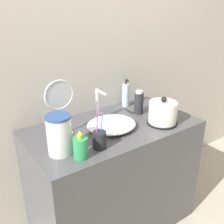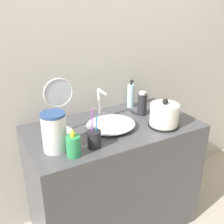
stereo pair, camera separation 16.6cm
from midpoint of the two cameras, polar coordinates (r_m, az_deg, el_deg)
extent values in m
cube|color=beige|center=(1.83, -2.09, 14.58)|extent=(6.00, 0.04, 2.60)
cube|color=#4C4C51|center=(1.92, 2.81, -14.09)|extent=(1.12, 0.61, 0.82)
ellipsoid|color=white|center=(1.66, 2.62, -2.78)|extent=(0.32, 0.29, 0.06)
cylinder|color=silver|center=(1.76, -0.12, 1.67)|extent=(0.02, 0.02, 0.22)
cylinder|color=silver|center=(1.67, 0.81, 4.27)|extent=(0.02, 0.11, 0.02)
cylinder|color=silver|center=(1.81, 0.85, -0.80)|extent=(0.02, 0.02, 0.04)
cylinder|color=black|center=(1.75, 13.80, -2.82)|extent=(0.20, 0.20, 0.01)
cylinder|color=white|center=(1.72, 14.02, -0.74)|extent=(0.18, 0.18, 0.15)
sphere|color=black|center=(1.69, 14.32, 2.17)|extent=(0.04, 0.04, 0.04)
cylinder|color=#232328|center=(1.45, -0.59, -6.02)|extent=(0.08, 0.08, 0.10)
cylinder|color=#B24CCC|center=(1.41, -1.05, -2.90)|extent=(0.02, 0.01, 0.19)
cylinder|color=#338CE0|center=(1.42, -0.09, -3.47)|extent=(0.01, 0.03, 0.16)
cylinder|color=silver|center=(1.99, 6.50, 3.49)|extent=(0.05, 0.05, 0.18)
cylinder|color=black|center=(1.96, 6.63, 6.24)|extent=(0.01, 0.01, 0.02)
cube|color=black|center=(1.95, 6.81, 6.68)|extent=(0.01, 0.03, 0.01)
cylinder|color=#2D9956|center=(1.37, -4.96, -7.48)|extent=(0.08, 0.08, 0.11)
cylinder|color=gold|center=(1.34, -5.05, -5.02)|extent=(0.03, 0.03, 0.02)
cone|color=gold|center=(1.33, -5.09, -4.18)|extent=(0.03, 0.03, 0.02)
cylinder|color=#28282D|center=(1.86, 9.13, 1.58)|extent=(0.07, 0.07, 0.15)
cylinder|color=white|center=(1.84, 9.30, 4.07)|extent=(0.05, 0.05, 0.02)
cylinder|color=silver|center=(1.64, -8.09, -4.19)|extent=(0.13, 0.13, 0.01)
cylinder|color=silver|center=(1.61, -8.25, -1.51)|extent=(0.01, 0.01, 0.16)
torus|color=silver|center=(1.55, -8.60, 4.05)|extent=(0.18, 0.01, 0.18)
cylinder|color=silver|center=(1.55, -8.60, 4.05)|extent=(0.16, 0.00, 0.16)
cylinder|color=silver|center=(1.41, -9.19, -4.63)|extent=(0.13, 0.13, 0.20)
cylinder|color=#2D4C84|center=(1.37, -9.47, -0.58)|extent=(0.13, 0.13, 0.01)
camera|label=1|loc=(0.08, -87.14, 1.23)|focal=42.00mm
camera|label=2|loc=(0.08, 92.86, -1.23)|focal=42.00mm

